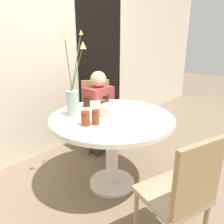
{
  "coord_description": "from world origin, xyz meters",
  "views": [
    {
      "loc": [
        -1.44,
        -1.33,
        1.48
      ],
      "look_at": [
        0.0,
        0.0,
        0.81
      ],
      "focal_mm": 35.0,
      "sensor_mm": 36.0,
      "label": 1
    }
  ],
  "objects_px": {
    "chair_left_flank": "(182,192)",
    "drink_glass_4": "(106,101)",
    "chair_far_back": "(97,110)",
    "drink_glass_0": "(96,117)",
    "drink_glass_2": "(104,105)",
    "drink_glass_3": "(85,118)",
    "birthday_cake": "(113,110)",
    "drink_glass_1": "(87,102)",
    "person_woman": "(99,115)",
    "side_plate": "(151,111)",
    "flower_vase": "(73,96)"
  },
  "relations": [
    {
      "from": "chair_left_flank",
      "to": "drink_glass_4",
      "type": "xyz_separation_m",
      "value": [
        0.45,
        1.11,
        0.3
      ]
    },
    {
      "from": "chair_far_back",
      "to": "drink_glass_0",
      "type": "distance_m",
      "value": 1.14
    },
    {
      "from": "drink_glass_2",
      "to": "drink_glass_3",
      "type": "height_order",
      "value": "drink_glass_3"
    },
    {
      "from": "drink_glass_2",
      "to": "drink_glass_0",
      "type": "bearing_deg",
      "value": -145.85
    },
    {
      "from": "birthday_cake",
      "to": "drink_glass_0",
      "type": "height_order",
      "value": "birthday_cake"
    },
    {
      "from": "chair_left_flank",
      "to": "drink_glass_3",
      "type": "xyz_separation_m",
      "value": [
        -0.05,
        0.88,
        0.3
      ]
    },
    {
      "from": "chair_far_back",
      "to": "drink_glass_1",
      "type": "relative_size",
      "value": 9.16
    },
    {
      "from": "drink_glass_3",
      "to": "person_woman",
      "type": "xyz_separation_m",
      "value": [
        0.75,
        0.61,
        -0.32
      ]
    },
    {
      "from": "side_plate",
      "to": "drink_glass_3",
      "type": "height_order",
      "value": "drink_glass_3"
    },
    {
      "from": "drink_glass_2",
      "to": "drink_glass_4",
      "type": "height_order",
      "value": "drink_glass_4"
    },
    {
      "from": "person_woman",
      "to": "flower_vase",
      "type": "bearing_deg",
      "value": -152.95
    },
    {
      "from": "drink_glass_0",
      "to": "drink_glass_2",
      "type": "distance_m",
      "value": 0.39
    },
    {
      "from": "flower_vase",
      "to": "drink_glass_2",
      "type": "xyz_separation_m",
      "value": [
        0.3,
        -0.11,
        -0.13
      ]
    },
    {
      "from": "drink_glass_2",
      "to": "drink_glass_3",
      "type": "relative_size",
      "value": 0.88
    },
    {
      "from": "drink_glass_3",
      "to": "person_woman",
      "type": "relative_size",
      "value": 0.11
    },
    {
      "from": "chair_left_flank",
      "to": "birthday_cake",
      "type": "distance_m",
      "value": 0.98
    },
    {
      "from": "chair_far_back",
      "to": "drink_glass_4",
      "type": "bearing_deg",
      "value": -89.86
    },
    {
      "from": "drink_glass_0",
      "to": "chair_left_flank",
      "type": "bearing_deg",
      "value": -91.8
    },
    {
      "from": "birthday_cake",
      "to": "drink_glass_3",
      "type": "bearing_deg",
      "value": -178.44
    },
    {
      "from": "chair_left_flank",
      "to": "drink_glass_4",
      "type": "distance_m",
      "value": 1.24
    },
    {
      "from": "chair_left_flank",
      "to": "drink_glass_4",
      "type": "bearing_deg",
      "value": -94.13
    },
    {
      "from": "person_woman",
      "to": "birthday_cake",
      "type": "bearing_deg",
      "value": -123.3
    },
    {
      "from": "drink_glass_1",
      "to": "drink_glass_2",
      "type": "bearing_deg",
      "value": -83.26
    },
    {
      "from": "chair_far_back",
      "to": "flower_vase",
      "type": "bearing_deg",
      "value": -113.61
    },
    {
      "from": "chair_far_back",
      "to": "birthday_cake",
      "type": "relative_size",
      "value": 4.03
    },
    {
      "from": "drink_glass_0",
      "to": "drink_glass_2",
      "type": "relative_size",
      "value": 1.19
    },
    {
      "from": "chair_far_back",
      "to": "drink_glass_0",
      "type": "xyz_separation_m",
      "value": [
        -0.77,
        -0.79,
        0.3
      ]
    },
    {
      "from": "person_woman",
      "to": "drink_glass_2",
      "type": "bearing_deg",
      "value": -128.73
    },
    {
      "from": "birthday_cake",
      "to": "side_plate",
      "type": "bearing_deg",
      "value": -33.5
    },
    {
      "from": "flower_vase",
      "to": "drink_glass_3",
      "type": "height_order",
      "value": "flower_vase"
    },
    {
      "from": "chair_left_flank",
      "to": "flower_vase",
      "type": "xyz_separation_m",
      "value": [
        0.05,
        1.16,
        0.43
      ]
    },
    {
      "from": "drink_glass_1",
      "to": "person_woman",
      "type": "distance_m",
      "value": 0.53
    },
    {
      "from": "chair_left_flank",
      "to": "drink_glass_1",
      "type": "height_order",
      "value": "chair_left_flank"
    },
    {
      "from": "birthday_cake",
      "to": "drink_glass_0",
      "type": "distance_m",
      "value": 0.29
    },
    {
      "from": "drink_glass_2",
      "to": "flower_vase",
      "type": "bearing_deg",
      "value": 159.46
    },
    {
      "from": "drink_glass_1",
      "to": "drink_glass_4",
      "type": "distance_m",
      "value": 0.21
    },
    {
      "from": "drink_glass_3",
      "to": "person_woman",
      "type": "height_order",
      "value": "person_woman"
    },
    {
      "from": "side_plate",
      "to": "drink_glass_4",
      "type": "height_order",
      "value": "drink_glass_4"
    },
    {
      "from": "birthday_cake",
      "to": "person_woman",
      "type": "distance_m",
      "value": 0.78
    },
    {
      "from": "drink_glass_1",
      "to": "drink_glass_3",
      "type": "distance_m",
      "value": 0.54
    },
    {
      "from": "flower_vase",
      "to": "drink_glass_1",
      "type": "xyz_separation_m",
      "value": [
        0.27,
        0.12,
        -0.14
      ]
    },
    {
      "from": "flower_vase",
      "to": "drink_glass_0",
      "type": "relative_size",
      "value": 5.98
    },
    {
      "from": "chair_far_back",
      "to": "chair_left_flank",
      "type": "height_order",
      "value": "same"
    },
    {
      "from": "drink_glass_1",
      "to": "drink_glass_2",
      "type": "relative_size",
      "value": 0.93
    },
    {
      "from": "drink_glass_0",
      "to": "drink_glass_1",
      "type": "xyz_separation_m",
      "value": [
        0.29,
        0.45,
        -0.01
      ]
    },
    {
      "from": "flower_vase",
      "to": "drink_glass_3",
      "type": "bearing_deg",
      "value": -108.89
    },
    {
      "from": "chair_left_flank",
      "to": "side_plate",
      "type": "relative_size",
      "value": 4.23
    },
    {
      "from": "side_plate",
      "to": "drink_glass_0",
      "type": "relative_size",
      "value": 1.69
    },
    {
      "from": "side_plate",
      "to": "drink_glass_0",
      "type": "height_order",
      "value": "drink_glass_0"
    },
    {
      "from": "chair_far_back",
      "to": "side_plate",
      "type": "xyz_separation_m",
      "value": [
        -0.15,
        -0.95,
        0.24
      ]
    }
  ]
}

